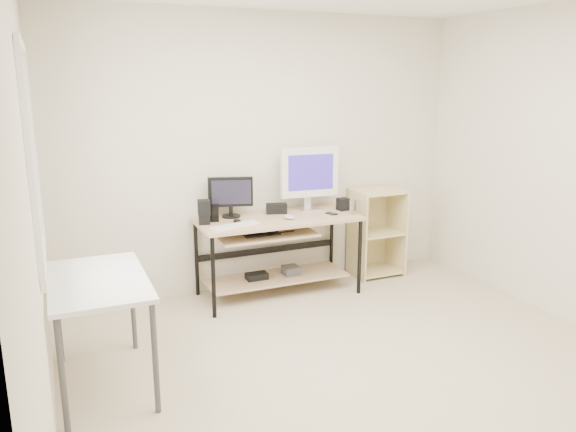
{
  "coord_description": "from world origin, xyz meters",
  "views": [
    {
      "loc": [
        -1.9,
        -2.99,
        1.99
      ],
      "look_at": [
        -0.05,
        1.3,
        0.85
      ],
      "focal_mm": 35.0,
      "sensor_mm": 36.0,
      "label": 1
    }
  ],
  "objects_px": {
    "side_table": "(98,290)",
    "audio_controller": "(214,213)",
    "white_imac": "(310,174)",
    "desk": "(275,240)",
    "shelf_unit": "(375,231)",
    "black_monitor": "(231,194)"
  },
  "relations": [
    {
      "from": "desk",
      "to": "audio_controller",
      "type": "xyz_separation_m",
      "value": [
        -0.55,
        0.08,
        0.29
      ]
    },
    {
      "from": "desk",
      "to": "side_table",
      "type": "xyz_separation_m",
      "value": [
        -1.65,
        -1.06,
        0.13
      ]
    },
    {
      "from": "desk",
      "to": "side_table",
      "type": "bearing_deg",
      "value": -147.35
    },
    {
      "from": "side_table",
      "to": "black_monitor",
      "type": "relative_size",
      "value": 2.48
    },
    {
      "from": "shelf_unit",
      "to": "audio_controller",
      "type": "bearing_deg",
      "value": -177.27
    },
    {
      "from": "black_monitor",
      "to": "white_imac",
      "type": "xyz_separation_m",
      "value": [
        0.79,
        -0.01,
        0.14
      ]
    },
    {
      "from": "desk",
      "to": "shelf_unit",
      "type": "bearing_deg",
      "value": 7.77
    },
    {
      "from": "side_table",
      "to": "shelf_unit",
      "type": "xyz_separation_m",
      "value": [
        2.83,
        1.22,
        -0.22
      ]
    },
    {
      "from": "side_table",
      "to": "audio_controller",
      "type": "height_order",
      "value": "audio_controller"
    },
    {
      "from": "black_monitor",
      "to": "audio_controller",
      "type": "distance_m",
      "value": 0.25
    },
    {
      "from": "desk",
      "to": "side_table",
      "type": "height_order",
      "value": "same"
    },
    {
      "from": "white_imac",
      "to": "audio_controller",
      "type": "xyz_separation_m",
      "value": [
        -0.98,
        -0.09,
        -0.27
      ]
    },
    {
      "from": "white_imac",
      "to": "desk",
      "type": "bearing_deg",
      "value": -153.9
    },
    {
      "from": "desk",
      "to": "black_monitor",
      "type": "xyz_separation_m",
      "value": [
        -0.37,
        0.18,
        0.43
      ]
    },
    {
      "from": "side_table",
      "to": "audio_controller",
      "type": "xyz_separation_m",
      "value": [
        1.1,
        1.14,
        0.16
      ]
    },
    {
      "from": "shelf_unit",
      "to": "black_monitor",
      "type": "bearing_deg",
      "value": 179.31
    },
    {
      "from": "desk",
      "to": "shelf_unit",
      "type": "distance_m",
      "value": 1.19
    },
    {
      "from": "side_table",
      "to": "shelf_unit",
      "type": "bearing_deg",
      "value": 23.33
    },
    {
      "from": "side_table",
      "to": "shelf_unit",
      "type": "relative_size",
      "value": 1.11
    },
    {
      "from": "side_table",
      "to": "white_imac",
      "type": "distance_m",
      "value": 2.45
    },
    {
      "from": "white_imac",
      "to": "black_monitor",
      "type": "bearing_deg",
      "value": -176.14
    },
    {
      "from": "desk",
      "to": "white_imac",
      "type": "distance_m",
      "value": 0.73
    }
  ]
}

